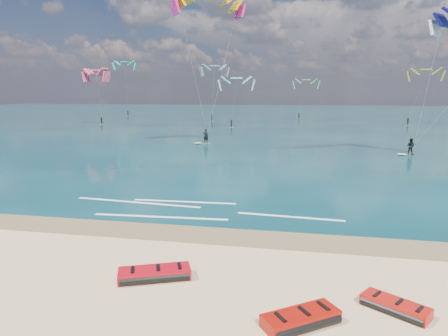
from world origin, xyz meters
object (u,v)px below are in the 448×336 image
(packed_kite_left, at_px, (155,279))
(kitesurfer_far, at_px, (446,74))
(packed_kite_mid, at_px, (395,311))
(kitesurfer_main, at_px, (207,65))
(packed_kite_right, at_px, (301,325))

(packed_kite_left, xyz_separation_m, kitesurfer_far, (18.24, 29.74, 8.15))
(packed_kite_mid, bearing_deg, kitesurfer_main, 145.49)
(packed_kite_mid, bearing_deg, kitesurfer_far, 104.81)
(packed_kite_left, relative_size, packed_kite_right, 1.11)
(packed_kite_mid, relative_size, kitesurfer_main, 0.11)
(packed_kite_left, bearing_deg, packed_kite_mid, -27.13)
(packed_kite_mid, distance_m, packed_kite_right, 3.04)
(packed_kite_mid, relative_size, kitesurfer_far, 0.13)
(packed_kite_mid, distance_m, kitesurfer_far, 33.16)
(packed_kite_right, distance_m, kitesurfer_far, 35.25)
(packed_kite_right, bearing_deg, kitesurfer_main, 71.94)
(packed_kite_left, relative_size, packed_kite_mid, 1.28)
(kitesurfer_main, height_order, kitesurfer_far, kitesurfer_main)
(packed_kite_left, relative_size, kitesurfer_far, 0.17)
(packed_kite_left, distance_m, kitesurfer_far, 35.82)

